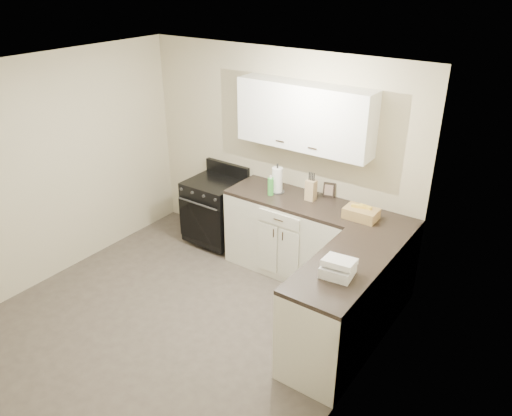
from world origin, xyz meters
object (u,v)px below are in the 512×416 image
Objects in this scene: knife_block at (311,190)px; countertop_grill at (338,270)px; wicker_basket at (361,213)px; stove at (214,211)px; paper_towel at (277,180)px.

countertop_grill is at bearing -51.68° from knife_block.
countertop_grill is (0.92, -1.17, -0.07)m from knife_block.
wicker_basket is at bearing 97.39° from countertop_grill.
paper_towel is at bearing 3.54° from stove.
stove is 1.46m from knife_block.
stove is 2.04m from wicker_basket.
stove is 3.42× the size of knife_block.
stove is 2.55m from countertop_grill.
knife_block is 0.69× the size of wicker_basket.
paper_towel is at bearing 176.83° from wicker_basket.
knife_block is at bearing 171.65° from wicker_basket.
wicker_basket reaches higher than stove.
wicker_basket is (1.06, -0.06, -0.09)m from paper_towel.
stove is at bearing -175.91° from knife_block.
countertop_grill is at bearing -25.66° from stove.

